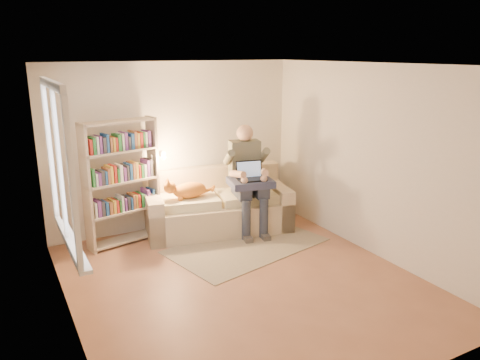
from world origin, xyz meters
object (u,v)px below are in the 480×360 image
laptop (255,174)px  sofa (217,208)px  cat (184,190)px  bookshelf (122,176)px  person (247,173)px

laptop → sofa: bearing=148.1°
sofa → cat: size_ratio=2.92×
laptop → bookshelf: 1.96m
bookshelf → sofa: bearing=-18.1°
sofa → person: 0.75m
person → laptop: 0.18m
laptop → bookshelf: bearing=174.8°
sofa → bookshelf: size_ratio=1.30×
person → bookshelf: bearing=179.5°
cat → laptop: 1.10m
cat → laptop: bearing=-9.7°
sofa → bookshelf: 1.59m
sofa → person: person is taller
laptop → person: bearing=114.3°
laptop → bookshelf: (-1.87, 0.58, 0.07)m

